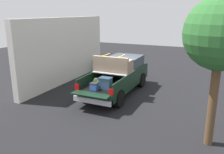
# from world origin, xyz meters

# --- Properties ---
(ground_plane) EXTENTS (40.00, 40.00, 0.00)m
(ground_plane) POSITION_xyz_m (0.00, 0.00, 0.00)
(ground_plane) COLOR black
(pickup_truck) EXTENTS (6.05, 2.06, 2.23)m
(pickup_truck) POSITION_xyz_m (0.37, -0.00, 0.98)
(pickup_truck) COLOR black
(pickup_truck) RESTS_ON ground_plane
(building_facade) EXTENTS (8.76, 0.36, 4.09)m
(building_facade) POSITION_xyz_m (0.93, 3.94, 2.04)
(building_facade) COLOR silver
(building_facade) RESTS_ON ground_plane
(tree_background) EXTENTS (2.31, 2.31, 4.94)m
(tree_background) POSITION_xyz_m (-3.47, -4.97, 3.74)
(tree_background) COLOR brown
(tree_background) RESTS_ON ground_plane
(trash_can) EXTENTS (0.60, 0.60, 0.98)m
(trash_can) POSITION_xyz_m (3.96, 3.13, 0.50)
(trash_can) COLOR #1E592D
(trash_can) RESTS_ON ground_plane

